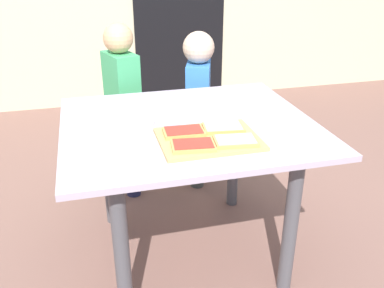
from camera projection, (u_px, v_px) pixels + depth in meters
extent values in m
plane|color=#7E594E|center=(189.00, 250.00, 2.22)|extent=(16.00, 16.00, 0.00)
cube|color=#B4A6B8|center=(189.00, 125.00, 1.92)|extent=(1.14, 0.98, 0.03)
cylinder|color=#4C4C51|center=(122.00, 253.00, 1.67)|extent=(0.06, 0.06, 0.70)
cylinder|color=#4C4C51|center=(291.00, 225.00, 1.83)|extent=(0.06, 0.06, 0.70)
cylinder|color=#4C4C51|center=(108.00, 168.00, 2.31)|extent=(0.06, 0.06, 0.70)
cylinder|color=#4C4C51|center=(234.00, 153.00, 2.48)|extent=(0.06, 0.06, 0.70)
cube|color=tan|center=(209.00, 139.00, 1.73)|extent=(0.41, 0.31, 0.02)
cube|color=#DE9A53|center=(184.00, 132.00, 1.76)|extent=(0.18, 0.12, 0.02)
cube|color=#B03327|center=(184.00, 130.00, 1.75)|extent=(0.16, 0.11, 0.00)
cube|color=#DE9A53|center=(193.00, 146.00, 1.64)|extent=(0.18, 0.13, 0.02)
cube|color=#B03327|center=(193.00, 143.00, 1.63)|extent=(0.16, 0.12, 0.00)
cube|color=#DE9A53|center=(235.00, 141.00, 1.68)|extent=(0.18, 0.13, 0.02)
cube|color=beige|center=(236.00, 139.00, 1.67)|extent=(0.16, 0.12, 0.00)
cube|color=#DE9A53|center=(223.00, 128.00, 1.80)|extent=(0.18, 0.13, 0.02)
cube|color=beige|center=(223.00, 126.00, 1.79)|extent=(0.16, 0.12, 0.00)
cylinder|color=white|center=(227.00, 101.00, 2.17)|extent=(0.24, 0.24, 0.01)
cylinder|color=silver|center=(129.00, 122.00, 1.91)|extent=(0.24, 0.24, 0.01)
cylinder|color=#26294F|center=(122.00, 152.00, 2.72)|extent=(0.09, 0.09, 0.49)
cylinder|color=#26294F|center=(132.00, 160.00, 2.62)|extent=(0.09, 0.09, 0.49)
cube|color=#3FA566|center=(122.00, 88.00, 2.48)|extent=(0.21, 0.27, 0.41)
sphere|color=tan|center=(118.00, 38.00, 2.35)|extent=(0.17, 0.17, 0.17)
cylinder|color=#474944|center=(199.00, 147.00, 2.86)|extent=(0.09, 0.09, 0.43)
cylinder|color=#474944|center=(197.00, 156.00, 2.73)|extent=(0.09, 0.09, 0.43)
cube|color=blue|center=(198.00, 93.00, 2.62)|extent=(0.21, 0.27, 0.38)
sphere|color=#D2AE94|center=(199.00, 47.00, 2.50)|extent=(0.19, 0.19, 0.19)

